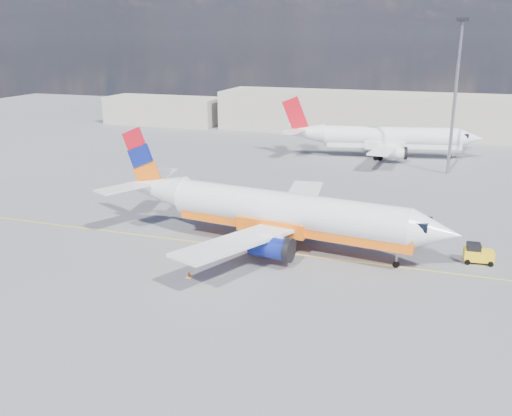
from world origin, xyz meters
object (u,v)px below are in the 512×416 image
(second_jet, at_px, (384,138))
(gse_tug, at_px, (478,254))
(main_jet, at_px, (277,212))
(traffic_cone, at_px, (189,274))

(second_jet, bearing_deg, gse_tug, -83.83)
(main_jet, height_order, second_jet, main_jet)
(gse_tug, xyz_separation_m, traffic_cone, (-22.99, -11.28, -0.55))
(gse_tug, relative_size, traffic_cone, 4.31)
(main_jet, bearing_deg, gse_tug, 13.73)
(second_jet, distance_m, traffic_cone, 55.67)
(main_jet, xyz_separation_m, gse_tug, (18.15, 1.94, -2.66))
(main_jet, distance_m, traffic_cone, 10.99)
(second_jet, distance_m, gse_tug, 45.63)
(second_jet, xyz_separation_m, gse_tug, (13.54, -43.51, -2.44))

